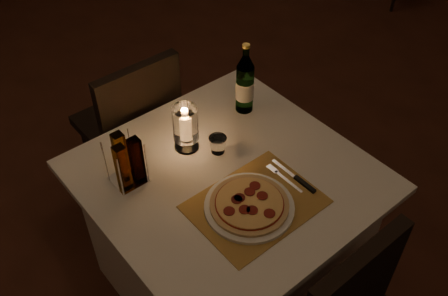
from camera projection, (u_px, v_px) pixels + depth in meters
floor at (124, 229)px, 2.63m from camera, size 8.00×10.00×0.02m
main_table at (227, 233)px, 2.14m from camera, size 1.00×1.00×0.74m
chair_far at (133, 119)px, 2.42m from camera, size 0.42×0.42×0.90m
placemat at (255, 204)px, 1.78m from camera, size 0.45×0.34×0.00m
plate at (249, 207)px, 1.76m from camera, size 0.32×0.32×0.01m
pizza at (249, 204)px, 1.75m from camera, size 0.28×0.28×0.02m
fork at (282, 177)px, 1.87m from camera, size 0.02×0.18×0.00m
knife at (300, 181)px, 1.85m from camera, size 0.02×0.22×0.01m
tumbler at (218, 145)px, 1.95m from camera, size 0.07×0.07×0.07m
water_bottle at (245, 85)px, 2.08m from camera, size 0.08×0.08×0.32m
hurricane_candle at (185, 125)px, 1.92m from camera, size 0.10×0.10×0.20m
cruet_caddy at (127, 163)px, 1.79m from camera, size 0.12×0.12×0.21m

